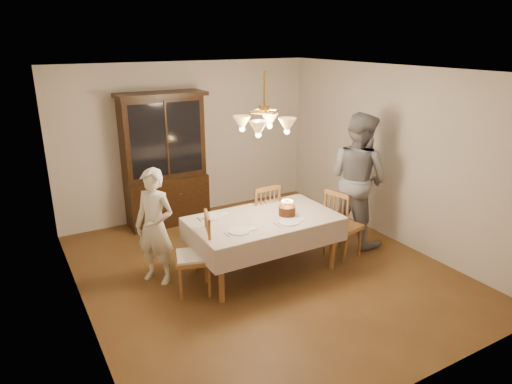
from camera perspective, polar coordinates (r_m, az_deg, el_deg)
ground at (r=6.22m, az=0.93°, el=-9.71°), size 5.00×5.00×0.00m
room_shell at (r=5.63m, az=1.02°, el=4.54°), size 5.00×5.00×5.00m
dining_table at (r=5.92m, az=0.97°, el=-3.91°), size 1.90×1.10×0.76m
china_hutch at (r=7.55m, az=-11.34°, el=3.68°), size 1.38×0.54×2.16m
chair_far_side at (r=6.65m, az=0.66°, el=-3.51°), size 0.44×0.42×1.00m
chair_left_end at (r=5.59m, az=-7.79°, el=-8.13°), size 0.53×0.55×1.00m
chair_right_end at (r=6.53m, az=10.78°, el=-4.30°), size 0.51×0.52×1.00m
elderly_woman at (r=5.80m, az=-12.52°, el=-4.25°), size 0.61×0.65×1.48m
adult_in_grey at (r=6.90m, az=12.58°, el=1.64°), size 0.90×1.07×1.97m
birthday_cake at (r=5.94m, az=3.90°, el=-2.44°), size 0.30×0.30×0.22m
place_setting_near_left at (r=5.48m, az=-1.99°, el=-4.92°), size 0.40×0.25×0.02m
place_setting_near_right at (r=5.77m, az=4.25°, el=-3.70°), size 0.42×0.27×0.02m
place_setting_far_left at (r=5.94m, az=-5.38°, el=-3.05°), size 0.42×0.27×0.02m
chandelier at (r=5.55m, az=1.04°, el=8.50°), size 0.62×0.62×0.73m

